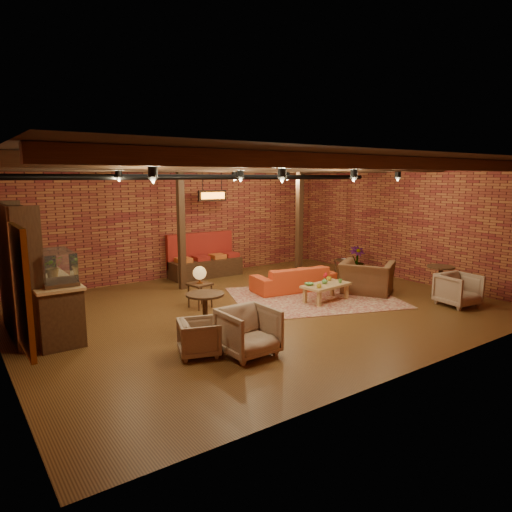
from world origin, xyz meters
TOP-DOWN VIEW (x-y plane):
  - floor at (0.00, 0.00)m, footprint 10.00×10.00m
  - ceiling at (0.00, 0.00)m, footprint 10.00×8.00m
  - wall_back at (0.00, 4.00)m, footprint 10.00×0.02m
  - wall_front at (0.00, -4.00)m, footprint 10.00×0.02m
  - wall_right at (5.00, 0.00)m, footprint 0.02×8.00m
  - ceiling_beams at (0.00, 0.00)m, footprint 9.80×6.40m
  - ceiling_pipe at (0.00, 1.60)m, footprint 9.60×0.12m
  - post_left at (-0.60, 2.60)m, footprint 0.16×0.16m
  - post_right at (2.80, 2.00)m, footprint 0.16×0.16m
  - service_counter at (-4.10, 1.00)m, footprint 0.80×2.50m
  - plant_counter at (-4.00, 1.20)m, footprint 0.35×0.39m
  - shelving_hutch at (-4.50, 1.10)m, footprint 0.52×2.00m
  - chalkboard_menu at (-4.93, -2.30)m, footprint 0.08×0.96m
  - banquette at (0.60, 3.55)m, footprint 2.10×0.70m
  - service_sign at (0.60, 3.10)m, footprint 0.86×0.06m
  - ceiling_spotlights at (0.00, 0.00)m, footprint 6.40×4.40m
  - rug at (1.56, -0.02)m, footprint 4.54×4.02m
  - sofa at (1.63, 0.82)m, footprint 2.23×1.15m
  - coffee_table at (1.58, -0.40)m, footprint 1.25×0.73m
  - side_table_lamp at (-1.05, 0.82)m, footprint 0.51×0.51m
  - round_table_left at (-1.73, -0.66)m, footprint 0.70×0.70m
  - armchair_a at (-2.36, -1.61)m, footprint 0.76×0.79m
  - armchair_b at (-1.70, -2.05)m, footprint 0.84×0.79m
  - armchair_right at (2.94, -0.44)m, footprint 1.30×1.45m
  - side_table_book at (4.03, 1.43)m, footprint 0.53×0.53m
  - round_table_right at (4.14, -1.66)m, footprint 0.64×0.64m
  - armchair_far at (3.76, -2.37)m, footprint 0.86×0.81m
  - plant_tall at (4.40, 1.26)m, footprint 1.83×1.83m

SIDE VIEW (x-z plane):
  - floor at x=0.00m, z-range 0.00..0.00m
  - rug at x=1.56m, z-range 0.00..0.01m
  - sofa at x=1.63m, z-range 0.00..0.62m
  - armchair_a at x=-2.36m, z-range 0.00..0.65m
  - coffee_table at x=1.58m, z-range 0.03..0.69m
  - armchair_far at x=3.76m, z-range 0.00..0.80m
  - armchair_b at x=-1.70m, z-range 0.00..0.85m
  - side_table_book at x=4.03m, z-range 0.19..0.67m
  - round_table_left at x=-1.73m, z-range 0.13..0.86m
  - round_table_right at x=4.14m, z-range 0.13..0.87m
  - banquette at x=0.60m, z-range 0.00..1.00m
  - armchair_right at x=2.94m, z-range 0.00..1.07m
  - side_table_lamp at x=-1.05m, z-range 0.24..1.17m
  - service_counter at x=-4.10m, z-range 0.00..1.60m
  - shelving_hutch at x=-4.50m, z-range 0.00..2.40m
  - plant_counter at x=-4.00m, z-range 1.07..1.37m
  - plant_tall at x=4.40m, z-range 0.00..2.49m
  - wall_back at x=0.00m, z-range 0.00..3.20m
  - wall_front at x=0.00m, z-range 0.00..3.20m
  - wall_right at x=5.00m, z-range 0.00..3.20m
  - post_left at x=-0.60m, z-range 0.00..3.20m
  - post_right at x=2.80m, z-range 0.00..3.20m
  - chalkboard_menu at x=-4.93m, z-range 0.87..2.33m
  - service_sign at x=0.60m, z-range 2.20..2.50m
  - ceiling_pipe at x=0.00m, z-range 2.79..2.91m
  - ceiling_spotlights at x=0.00m, z-range 2.72..3.00m
  - ceiling_beams at x=0.00m, z-range 2.97..3.19m
  - ceiling at x=0.00m, z-range 3.19..3.21m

